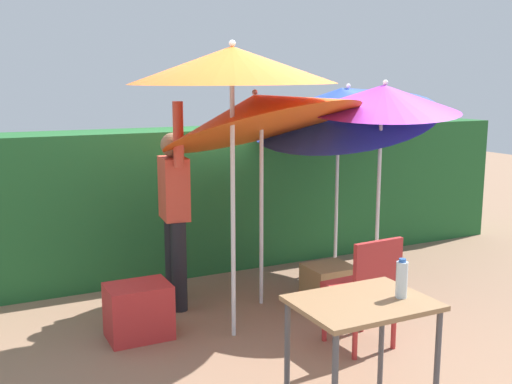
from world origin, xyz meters
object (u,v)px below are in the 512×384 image
Objects in this scene: umbrella_navy at (383,99)px; bottle_water at (402,279)px; cooler_box at (139,311)px; chair_plastic at (366,285)px; folding_table at (362,316)px; umbrella_yellow at (343,104)px; umbrella_orange at (232,66)px; umbrella_rainbow at (258,112)px; crate_cardboard at (329,285)px; person_vendor at (174,206)px.

bottle_water is at bearing -124.54° from umbrella_navy.
chair_plastic is at bearing -32.78° from cooler_box.
folding_table is (0.87, -1.79, 0.45)m from cooler_box.
umbrella_yellow is 0.73m from umbrella_navy.
umbrella_orange is at bearing -23.43° from cooler_box.
umbrella_rainbow is 2.86× the size of folding_table.
cooler_box is (-1.51, 0.97, -0.29)m from chair_plastic.
umbrella_rainbow is at bearing 87.76° from bottle_water.
chair_plastic is at bearing -39.61° from umbrella_orange.
crate_cardboard is (1.09, 0.26, -1.98)m from umbrella_orange.
umbrella_yellow reaches higher than umbrella_rainbow.
umbrella_yellow is at bearing 23.02° from umbrella_rainbow.
umbrella_orange reaches higher than crate_cardboard.
umbrella_navy is (-0.05, -0.72, 0.07)m from umbrella_yellow.
umbrella_rainbow is 2.32m from folding_table.
bottle_water is (-1.30, -1.89, -1.01)m from umbrella_navy.
umbrella_rainbow reaches higher than chair_plastic.
umbrella_orange is at bearing -166.50° from crate_cardboard.
umbrella_rainbow reaches higher than cooler_box.
umbrella_navy is at bearing -15.09° from person_vendor.
umbrella_yellow is (1.27, 0.54, 0.03)m from umbrella_rainbow.
person_vendor is 1.88m from chair_plastic.
umbrella_yellow is (1.75, 1.07, -0.34)m from umbrella_orange.
chair_plastic is 1.11× the size of folding_table.
person_vendor is 2.48m from bottle_water.
person_vendor reaches higher than cooler_box.
umbrella_orange is 2.11m from folding_table.
bottle_water reaches higher than folding_table.
bottle_water is (0.40, -1.54, -1.28)m from umbrella_orange.
umbrella_yellow reaches higher than folding_table.
umbrella_navy is at bearing 8.02° from crate_cardboard.
umbrella_navy is at bearing -93.60° from umbrella_yellow.
person_vendor is 2.11× the size of chair_plastic.
umbrella_rainbow is 1.14m from person_vendor.
bottle_water is (1.11, -1.85, 0.66)m from cooler_box.
umbrella_navy is 5.05× the size of crate_cardboard.
crate_cardboard is at bearing -171.98° from umbrella_navy.
person_vendor is at bearing 123.28° from chair_plastic.
folding_table is at bearing -98.96° from umbrella_rainbow.
umbrella_navy is 2.69m from folding_table.
chair_plastic is (-0.90, -1.02, -1.38)m from umbrella_navy.
person_vendor is at bearing 154.09° from umbrella_rainbow.
umbrella_rainbow is 1.38m from umbrella_yellow.
person_vendor is 1.04m from cooler_box.
chair_plastic is (0.81, -0.67, -1.65)m from umbrella_orange.
umbrella_navy is 2.51m from bottle_water.
umbrella_yellow reaches higher than person_vendor.
bottle_water is (-1.35, -2.61, -0.93)m from umbrella_yellow.
person_vendor is at bearing 104.01° from bottle_water.
folding_table is (-0.92, -1.75, 0.49)m from crate_cardboard.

